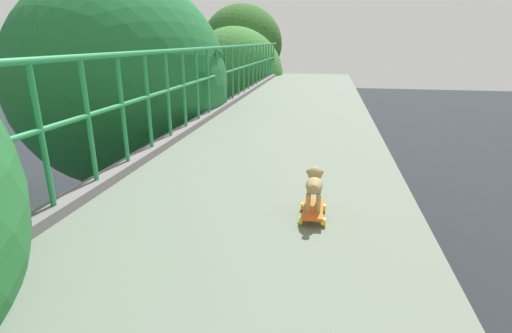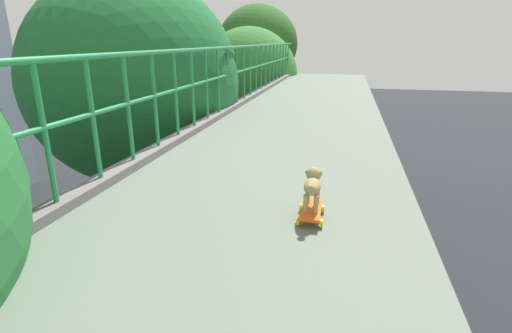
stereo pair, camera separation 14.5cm
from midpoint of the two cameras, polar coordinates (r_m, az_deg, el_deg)
The scene contains 9 objects.
overpass_deck at distance 2.56m, azimuth -9.32°, elevation -20.38°, with size 2.98×29.31×0.48m.
car_black_fifth at distance 14.91m, azimuth -15.13°, elevation -7.63°, with size 1.91×4.16×1.52m.
car_grey_sixth at distance 18.67m, azimuth -21.49°, elevation -3.09°, with size 1.90×3.87×1.48m.
city_bus at distance 32.25m, azimuth -7.64°, elevation 8.70°, with size 2.63×11.57×3.17m.
roadside_tree_mid at distance 8.73m, azimuth -19.78°, elevation 11.44°, with size 4.44×4.44×8.43m.
roadside_tree_far at distance 16.48m, azimuth -3.46°, elevation 13.08°, with size 4.02×4.02×7.62m.
roadside_tree_farthest at distance 20.15m, azimuth -2.27°, elevation 17.41°, with size 3.96×3.96×8.78m.
toy_skateboard at distance 3.09m, azimuth 7.11°, elevation -6.42°, with size 0.20×0.41×0.09m.
small_dog at distance 3.04m, azimuth 7.30°, elevation -2.50°, with size 0.14×0.36×0.30m.
Camera 1 is at (1.86, -1.88, 7.09)m, focal length 26.96 mm.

